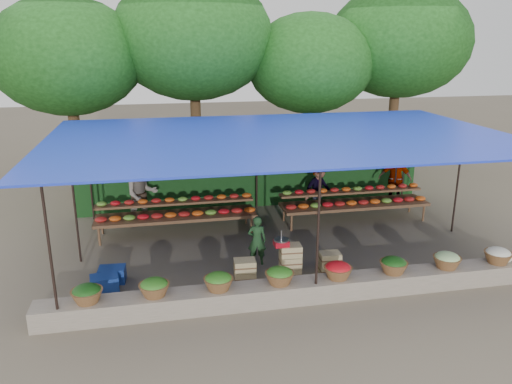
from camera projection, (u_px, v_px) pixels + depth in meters
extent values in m
plane|color=#635949|center=(280.00, 245.00, 12.59)|extent=(60.00, 60.00, 0.00)
cube|color=#6B6455|center=(313.00, 289.00, 9.96)|extent=(10.60, 0.55, 0.40)
cylinder|color=black|center=(51.00, 257.00, 8.55)|extent=(0.05, 0.05, 2.80)
cylinder|color=black|center=(318.00, 236.00, 9.46)|extent=(0.05, 0.05, 2.80)
cylinder|color=black|center=(75.00, 205.00, 11.27)|extent=(0.05, 0.05, 2.80)
cylinder|color=black|center=(458.00, 182.00, 13.09)|extent=(0.05, 0.05, 2.80)
cylinder|color=black|center=(89.00, 173.00, 13.98)|extent=(0.05, 0.05, 2.80)
cylinder|color=black|center=(257.00, 164.00, 14.90)|extent=(0.05, 0.05, 2.80)
cylinder|color=black|center=(405.00, 157.00, 15.81)|extent=(0.05, 0.05, 2.80)
cube|color=#1A31C8|center=(281.00, 136.00, 11.77)|extent=(10.80, 6.60, 0.04)
cube|color=#1A31C8|center=(306.00, 163.00, 9.95)|extent=(10.80, 2.19, 0.26)
cube|color=#1A31C8|center=(263.00, 129.00, 13.69)|extent=(10.80, 2.19, 0.26)
cylinder|color=#A1A0A6|center=(268.00, 155.00, 13.31)|extent=(9.60, 0.01, 0.01)
ellipsoid|color=yellow|center=(94.00, 174.00, 12.54)|extent=(0.23, 0.17, 0.30)
ellipsoid|color=yellow|center=(113.00, 173.00, 12.63)|extent=(0.23, 0.17, 0.30)
ellipsoid|color=yellow|center=(132.00, 172.00, 12.72)|extent=(0.23, 0.17, 0.30)
ellipsoid|color=yellow|center=(151.00, 171.00, 12.81)|extent=(0.23, 0.17, 0.30)
ellipsoid|color=yellow|center=(170.00, 170.00, 12.90)|extent=(0.23, 0.17, 0.30)
ellipsoid|color=yellow|center=(188.00, 169.00, 12.99)|extent=(0.23, 0.17, 0.30)
ellipsoid|color=yellow|center=(206.00, 168.00, 13.08)|extent=(0.23, 0.17, 0.30)
ellipsoid|color=yellow|center=(224.00, 167.00, 13.17)|extent=(0.23, 0.17, 0.30)
ellipsoid|color=yellow|center=(242.00, 166.00, 13.26)|extent=(0.23, 0.17, 0.30)
ellipsoid|color=yellow|center=(259.00, 166.00, 13.35)|extent=(0.23, 0.17, 0.30)
ellipsoid|color=yellow|center=(276.00, 165.00, 13.44)|extent=(0.23, 0.17, 0.30)
ellipsoid|color=yellow|center=(293.00, 164.00, 13.53)|extent=(0.23, 0.17, 0.30)
ellipsoid|color=yellow|center=(310.00, 163.00, 13.62)|extent=(0.23, 0.17, 0.30)
ellipsoid|color=yellow|center=(327.00, 162.00, 13.71)|extent=(0.23, 0.17, 0.30)
ellipsoid|color=yellow|center=(343.00, 161.00, 13.80)|extent=(0.23, 0.17, 0.30)
ellipsoid|color=yellow|center=(359.00, 161.00, 13.89)|extent=(0.23, 0.17, 0.30)
ellipsoid|color=yellow|center=(375.00, 160.00, 13.98)|extent=(0.23, 0.17, 0.30)
ellipsoid|color=yellow|center=(391.00, 159.00, 14.07)|extent=(0.23, 0.17, 0.30)
ellipsoid|color=yellow|center=(406.00, 158.00, 14.16)|extent=(0.23, 0.17, 0.30)
ellipsoid|color=yellow|center=(421.00, 158.00, 14.25)|extent=(0.23, 0.17, 0.30)
ellipsoid|color=#174713|center=(87.00, 291.00, 9.01)|extent=(0.52, 0.52, 0.23)
ellipsoid|color=#30711E|center=(154.00, 285.00, 9.24)|extent=(0.52, 0.52, 0.23)
ellipsoid|color=#30711E|center=(218.00, 279.00, 9.47)|extent=(0.52, 0.52, 0.23)
ellipsoid|color=#30711E|center=(280.00, 273.00, 9.70)|extent=(0.52, 0.52, 0.23)
ellipsoid|color=red|center=(338.00, 268.00, 9.93)|extent=(0.52, 0.52, 0.23)
ellipsoid|color=#174713|center=(394.00, 263.00, 10.16)|extent=(0.52, 0.52, 0.23)
ellipsoid|color=#99C47A|center=(447.00, 258.00, 10.38)|extent=(0.52, 0.52, 0.23)
ellipsoid|color=beige|center=(498.00, 253.00, 10.61)|extent=(0.52, 0.52, 0.23)
cube|color=#163F19|center=(255.00, 167.00, 15.17)|extent=(10.60, 0.06, 2.50)
cylinder|color=#392814|center=(76.00, 134.00, 16.40)|extent=(0.36, 0.36, 3.97)
ellipsoid|color=#133B10|center=(67.00, 56.00, 15.67)|extent=(4.77, 4.77, 3.69)
cylinder|color=#392814|center=(196.00, 121.00, 17.46)|extent=(0.36, 0.36, 4.48)
ellipsoid|color=#133B10|center=(193.00, 37.00, 16.63)|extent=(5.39, 5.39, 4.17)
cylinder|color=#392814|center=(308.00, 129.00, 18.05)|extent=(0.36, 0.36, 3.71)
ellipsoid|color=#133B10|center=(310.00, 63.00, 17.37)|extent=(4.47, 4.47, 3.45)
cylinder|color=#392814|center=(393.00, 116.00, 18.99)|extent=(0.36, 0.36, 4.35)
ellipsoid|color=#133B10|center=(399.00, 42.00, 18.20)|extent=(5.24, 5.24, 4.05)
cube|color=brown|center=(176.00, 216.00, 13.19)|extent=(4.20, 0.95, 0.08)
cube|color=brown|center=(175.00, 203.00, 13.39)|extent=(4.20, 0.35, 0.06)
cylinder|color=brown|center=(99.00, 236.00, 12.51)|extent=(0.06, 0.06, 0.50)
cylinder|color=brown|center=(252.00, 225.00, 13.26)|extent=(0.06, 0.06, 0.50)
cylinder|color=brown|center=(102.00, 225.00, 13.26)|extent=(0.06, 0.06, 0.50)
cylinder|color=brown|center=(246.00, 215.00, 14.01)|extent=(0.06, 0.06, 0.50)
ellipsoid|color=#A51A17|center=(101.00, 219.00, 12.65)|extent=(0.31, 0.26, 0.13)
ellipsoid|color=#5C952D|center=(102.00, 204.00, 13.00)|extent=(0.26, 0.22, 0.12)
ellipsoid|color=#D34E12|center=(115.00, 219.00, 12.72)|extent=(0.31, 0.26, 0.13)
ellipsoid|color=red|center=(115.00, 203.00, 13.06)|extent=(0.26, 0.22, 0.12)
ellipsoid|color=#5C952D|center=(129.00, 218.00, 12.79)|extent=(0.31, 0.26, 0.13)
ellipsoid|color=#A51A17|center=(129.00, 202.00, 13.13)|extent=(0.26, 0.22, 0.12)
ellipsoid|color=red|center=(143.00, 217.00, 12.85)|extent=(0.31, 0.26, 0.13)
ellipsoid|color=#D34E12|center=(143.00, 201.00, 13.20)|extent=(0.26, 0.22, 0.12)
ellipsoid|color=#A51A17|center=(157.00, 216.00, 12.92)|extent=(0.31, 0.26, 0.13)
ellipsoid|color=#A51A17|center=(156.00, 201.00, 13.26)|extent=(0.26, 0.22, 0.12)
ellipsoid|color=#D34E12|center=(171.00, 215.00, 12.99)|extent=(0.31, 0.26, 0.13)
ellipsoid|color=#D34E12|center=(170.00, 200.00, 13.33)|extent=(0.26, 0.22, 0.12)
ellipsoid|color=#A51A17|center=(184.00, 214.00, 13.05)|extent=(0.31, 0.26, 0.13)
ellipsoid|color=#5C952D|center=(183.00, 199.00, 13.40)|extent=(0.26, 0.22, 0.12)
ellipsoid|color=#D34E12|center=(198.00, 213.00, 13.12)|extent=(0.31, 0.26, 0.13)
ellipsoid|color=red|center=(196.00, 198.00, 13.46)|extent=(0.26, 0.22, 0.12)
ellipsoid|color=#5C952D|center=(211.00, 212.00, 13.19)|extent=(0.31, 0.26, 0.13)
ellipsoid|color=#A51A17|center=(209.00, 197.00, 13.53)|extent=(0.26, 0.22, 0.12)
ellipsoid|color=red|center=(224.00, 211.00, 13.25)|extent=(0.31, 0.26, 0.13)
ellipsoid|color=#D34E12|center=(221.00, 197.00, 13.60)|extent=(0.26, 0.22, 0.12)
ellipsoid|color=#A51A17|center=(237.00, 210.00, 13.32)|extent=(0.31, 0.26, 0.13)
ellipsoid|color=#A51A17|center=(234.00, 196.00, 13.66)|extent=(0.26, 0.22, 0.12)
ellipsoid|color=#D34E12|center=(250.00, 210.00, 13.39)|extent=(0.31, 0.26, 0.13)
ellipsoid|color=#D34E12|center=(247.00, 195.00, 13.73)|extent=(0.26, 0.22, 0.12)
cube|color=brown|center=(354.00, 204.00, 14.14)|extent=(4.20, 0.95, 0.08)
cube|color=brown|center=(351.00, 192.00, 14.34)|extent=(4.20, 0.35, 0.06)
cylinder|color=brown|center=(291.00, 222.00, 13.46)|extent=(0.06, 0.06, 0.50)
cylinder|color=brown|center=(424.00, 213.00, 14.21)|extent=(0.06, 0.06, 0.50)
cylinder|color=brown|center=(284.00, 212.00, 14.21)|extent=(0.06, 0.06, 0.50)
cylinder|color=brown|center=(410.00, 204.00, 14.96)|extent=(0.06, 0.06, 0.50)
ellipsoid|color=#A51A17|center=(291.00, 207.00, 13.61)|extent=(0.31, 0.26, 0.13)
ellipsoid|color=#5C952D|center=(287.00, 193.00, 13.95)|extent=(0.26, 0.22, 0.12)
ellipsoid|color=#D34E12|center=(303.00, 206.00, 13.67)|extent=(0.31, 0.26, 0.13)
ellipsoid|color=red|center=(299.00, 192.00, 14.01)|extent=(0.26, 0.22, 0.12)
ellipsoid|color=#5C952D|center=(316.00, 205.00, 13.74)|extent=(0.31, 0.26, 0.13)
ellipsoid|color=#A51A17|center=(311.00, 191.00, 14.08)|extent=(0.26, 0.22, 0.12)
ellipsoid|color=red|center=(328.00, 204.00, 13.81)|extent=(0.31, 0.26, 0.13)
ellipsoid|color=#D34E12|center=(323.00, 190.00, 14.15)|extent=(0.26, 0.22, 0.12)
ellipsoid|color=#A51A17|center=(340.00, 204.00, 13.87)|extent=(0.31, 0.26, 0.13)
ellipsoid|color=#A51A17|center=(334.00, 190.00, 14.21)|extent=(0.26, 0.22, 0.12)
ellipsoid|color=#D34E12|center=(351.00, 203.00, 13.94)|extent=(0.31, 0.26, 0.13)
ellipsoid|color=#D34E12|center=(346.00, 189.00, 14.28)|extent=(0.26, 0.22, 0.12)
ellipsoid|color=#A51A17|center=(363.00, 202.00, 14.01)|extent=(0.31, 0.26, 0.13)
ellipsoid|color=#5C952D|center=(358.00, 188.00, 14.35)|extent=(0.26, 0.22, 0.12)
ellipsoid|color=#D34E12|center=(375.00, 201.00, 14.07)|extent=(0.31, 0.26, 0.13)
ellipsoid|color=red|center=(369.00, 188.00, 14.41)|extent=(0.26, 0.22, 0.12)
ellipsoid|color=#5C952D|center=(386.00, 201.00, 14.14)|extent=(0.31, 0.26, 0.13)
ellipsoid|color=#A51A17|center=(380.00, 187.00, 14.48)|extent=(0.26, 0.22, 0.12)
ellipsoid|color=red|center=(398.00, 200.00, 14.20)|extent=(0.31, 0.26, 0.13)
ellipsoid|color=#D34E12|center=(391.00, 186.00, 14.55)|extent=(0.26, 0.22, 0.12)
ellipsoid|color=#A51A17|center=(409.00, 199.00, 14.27)|extent=(0.31, 0.26, 0.13)
ellipsoid|color=#A51A17|center=(402.00, 186.00, 14.61)|extent=(0.26, 0.22, 0.12)
ellipsoid|color=#D34E12|center=(420.00, 198.00, 14.34)|extent=(0.31, 0.26, 0.13)
ellipsoid|color=#D34E12|center=(413.00, 185.00, 14.68)|extent=(0.26, 0.22, 0.12)
cube|color=tan|center=(245.00, 277.00, 10.66)|extent=(0.47, 0.37, 0.25)
cube|color=tan|center=(245.00, 265.00, 10.58)|extent=(0.47, 0.37, 0.25)
cube|color=tan|center=(290.00, 272.00, 10.85)|extent=(0.47, 0.37, 0.25)
cube|color=tan|center=(290.00, 261.00, 10.77)|extent=(0.47, 0.37, 0.25)
cube|color=tan|center=(291.00, 250.00, 10.69)|extent=(0.47, 0.37, 0.25)
cube|color=tan|center=(329.00, 269.00, 11.02)|extent=(0.47, 0.37, 0.25)
cube|color=tan|center=(330.00, 258.00, 10.94)|extent=(0.47, 0.37, 0.25)
cube|color=#AC0D1C|center=(281.00, 243.00, 10.60)|extent=(0.31, 0.27, 0.12)
cylinder|color=#A1A0A6|center=(281.00, 240.00, 10.58)|extent=(0.33, 0.33, 0.03)
cylinder|color=#A1A0A6|center=(281.00, 236.00, 10.55)|extent=(0.03, 0.03, 0.22)
imported|color=#1B3D1E|center=(257.00, 240.00, 11.38)|extent=(0.47, 0.36, 1.17)
imported|color=slate|center=(142.00, 194.00, 13.66)|extent=(1.01, 0.86, 1.82)
imported|color=slate|center=(319.00, 188.00, 14.69)|extent=(1.13, 0.87, 1.54)
imported|color=slate|center=(395.00, 179.00, 15.37)|extent=(1.07, 0.83, 1.70)
cube|color=navy|center=(105.00, 284.00, 10.26)|extent=(0.61, 0.48, 0.34)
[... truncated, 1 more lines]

